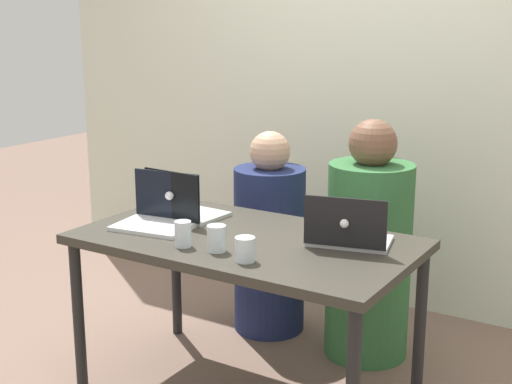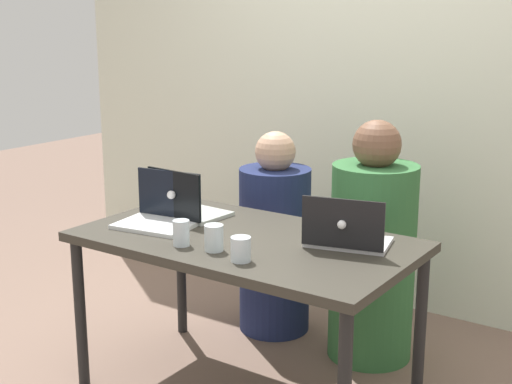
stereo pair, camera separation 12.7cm
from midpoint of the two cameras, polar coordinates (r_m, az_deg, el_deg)
The scene contains 10 objects.
back_wall at distance 4.12m, azimuth 8.84°, elevation 8.57°, with size 4.50×0.10×2.55m, color silver.
desk at distance 3.04m, azimuth -2.00°, elevation -4.88°, with size 1.42×0.80×0.74m.
person_on_left at distance 3.77m, azimuth 0.12°, elevation -4.13°, with size 0.45×0.45×1.08m.
person_on_right at distance 3.51m, azimuth 7.98°, elevation -4.87°, with size 0.49×0.49×1.18m.
laptop_back_right at distance 2.91m, azimuth 6.14°, elevation -3.41°, with size 0.37×0.30×0.22m.
laptop_back_left at distance 3.30m, azimuth -6.91°, elevation -1.24°, with size 0.33×0.28×0.24m.
laptop_front_left at distance 3.20m, azimuth -8.94°, elevation -1.83°, with size 0.36×0.29×0.23m.
water_glass_center at distance 2.83m, azimuth -4.50°, elevation -3.85°, with size 0.08×0.08×0.11m.
water_glass_right at distance 2.71m, azimuth -2.23°, elevation -4.74°, with size 0.08×0.08×0.10m.
water_glass_left at distance 2.90m, azimuth -7.12°, elevation -3.48°, with size 0.07×0.07×0.11m.
Camera 1 is at (1.55, -2.42, 1.64)m, focal length 50.00 mm.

